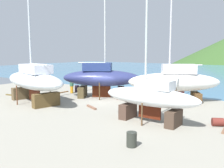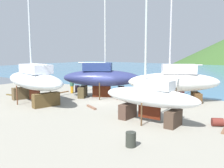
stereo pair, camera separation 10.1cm
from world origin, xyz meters
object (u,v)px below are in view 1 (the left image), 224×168
sailboat_large_starboard (174,81)px  worker (72,86)px  sailboat_small_center (150,97)px  sailboat_mid_port (101,78)px  barrel_tipped_left (218,122)px  sailboat_far_slipway (34,80)px  barrel_tar_black (77,89)px  barrel_rust_far (132,139)px  barrel_tipped_right (32,87)px

sailboat_large_starboard → worker: size_ratio=9.36×
sailboat_small_center → sailboat_mid_port: (-9.05, 5.83, 0.36)m
barrel_tipped_left → sailboat_mid_port: bearing=163.5°
sailboat_small_center → sailboat_mid_port: 10.77m
sailboat_mid_port → barrel_tipped_left: 14.12m
sailboat_mid_port → worker: 4.97m
sailboat_far_slipway → sailboat_small_center: size_ratio=1.31×
sailboat_mid_port → barrel_tipped_left: (13.41, -3.97, -1.97)m
barrel_tar_black → barrel_rust_far: size_ratio=1.05×
worker → barrel_tipped_right: bearing=-107.9°
barrel_rust_far → barrel_tipped_left: 7.43m
worker → barrel_tipped_left: worker is taller
worker → barrel_tar_black: bearing=151.0°
sailboat_far_slipway → barrel_rust_far: bearing=175.9°
sailboat_large_starboard → barrel_tipped_right: bearing=-19.3°
barrel_tar_black → barrel_rust_far: bearing=-38.1°
sailboat_mid_port → worker: size_ratio=9.53×
sailboat_small_center → sailboat_mid_port: bearing=-31.5°
sailboat_small_center → barrel_rust_far: (1.35, -4.92, -1.48)m
sailboat_large_starboard → barrel_rust_far: (2.73, -13.19, -1.73)m
barrel_tar_black → sailboat_far_slipway: bearing=-82.3°
sailboat_large_starboard → barrel_tar_black: (-12.50, -1.24, -1.71)m
barrel_tipped_right → sailboat_small_center: bearing=-12.7°
worker → barrel_tar_black: 1.12m
sailboat_mid_port → barrel_tar_black: size_ratio=18.35×
sailboat_large_starboard → barrel_tar_black: size_ratio=18.03×
barrel_tipped_right → sailboat_far_slipway: bearing=-35.3°
barrel_tar_black → sailboat_mid_port: bearing=-14.0°
sailboat_large_starboard → barrel_tar_black: 12.67m
sailboat_small_center → worker: bearing=-22.2°
sailboat_far_slipway → sailboat_large_starboard: size_ratio=1.01×
sailboat_far_slipway → sailboat_large_starboard: sailboat_far_slipway is taller
sailboat_far_slipway → barrel_tipped_right: 8.47m
sailboat_large_starboard → barrel_tipped_left: sailboat_large_starboard is taller
sailboat_large_starboard → barrel_rust_far: bearing=70.5°
sailboat_far_slipway → sailboat_small_center: 12.89m
sailboat_small_center → worker: 15.10m
sailboat_far_slipway → worker: sailboat_far_slipway is taller
sailboat_large_starboard → barrel_tipped_right: sailboat_large_starboard is taller
sailboat_far_slipway → worker: bearing=-68.0°
sailboat_large_starboard → barrel_tar_black: sailboat_large_starboard is taller
worker → barrel_rust_far: (15.16, -10.93, -0.45)m
barrel_tipped_left → barrel_tipped_right: size_ratio=0.81×
sailboat_large_starboard → worker: sailboat_large_starboard is taller
barrel_tar_black → barrel_rust_far: 19.36m
sailboat_far_slipway → sailboat_small_center: sailboat_far_slipway is taller
sailboat_far_slipway → sailboat_large_starboard: bearing=-129.4°
sailboat_mid_port → worker: sailboat_mid_port is taller
sailboat_far_slipway → barrel_rust_far: (14.23, -4.57, -1.90)m
sailboat_mid_port → barrel_tar_black: sailboat_mid_port is taller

